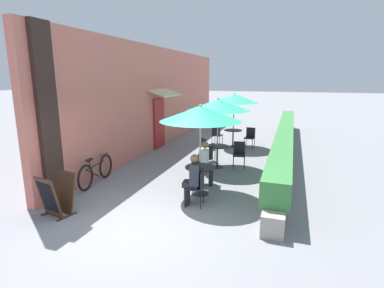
# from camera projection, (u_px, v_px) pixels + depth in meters

# --- Properties ---
(ground_plane) EXTENTS (120.00, 120.00, 0.00)m
(ground_plane) POSITION_uv_depth(u_px,v_px,m) (130.00, 228.00, 6.04)
(ground_plane) COLOR gray
(cafe_facade_wall) EXTENTS (0.98, 14.82, 4.20)m
(cafe_facade_wall) POSITION_uv_depth(u_px,v_px,m) (161.00, 98.00, 13.10)
(cafe_facade_wall) COLOR #C66B5B
(cafe_facade_wall) RESTS_ON ground_plane
(planter_hedge) EXTENTS (0.60, 13.82, 1.01)m
(planter_hedge) POSITION_uv_depth(u_px,v_px,m) (285.00, 140.00, 11.83)
(planter_hedge) COLOR gray
(planter_hedge) RESTS_ON ground_plane
(patio_table_near) EXTENTS (0.77, 0.77, 0.74)m
(patio_table_near) POSITION_uv_depth(u_px,v_px,m) (200.00, 174.00, 7.68)
(patio_table_near) COLOR #28282D
(patio_table_near) RESTS_ON ground_plane
(patio_umbrella_near) EXTENTS (2.03, 2.03, 2.33)m
(patio_umbrella_near) POSITION_uv_depth(u_px,v_px,m) (200.00, 114.00, 7.34)
(patio_umbrella_near) COLOR #B7B7BC
(patio_umbrella_near) RESTS_ON ground_plane
(cafe_chair_near_left) EXTENTS (0.44, 0.44, 0.87)m
(cafe_chair_near_left) POSITION_uv_depth(u_px,v_px,m) (198.00, 185.00, 6.98)
(cafe_chair_near_left) COLOR black
(cafe_chair_near_left) RESTS_ON ground_plane
(seated_patron_near_left) EXTENTS (0.43, 0.36, 1.25)m
(seated_patron_near_left) POSITION_uv_depth(u_px,v_px,m) (193.00, 178.00, 6.96)
(seated_patron_near_left) COLOR #23232D
(seated_patron_near_left) RESTS_ON ground_plane
(cafe_chair_near_right) EXTENTS (0.44, 0.44, 0.87)m
(cafe_chair_near_right) POSITION_uv_depth(u_px,v_px,m) (202.00, 167.00, 8.39)
(cafe_chair_near_right) COLOR black
(cafe_chair_near_right) RESTS_ON ground_plane
(seated_patron_near_right) EXTENTS (0.43, 0.36, 1.25)m
(seated_patron_near_right) POSITION_uv_depth(u_px,v_px,m) (206.00, 161.00, 8.33)
(seated_patron_near_right) COLOR #23232D
(seated_patron_near_right) RESTS_ON ground_plane
(coffee_cup_near) EXTENTS (0.07, 0.07, 0.09)m
(coffee_cup_near) POSITION_uv_depth(u_px,v_px,m) (196.00, 165.00, 7.59)
(coffee_cup_near) COLOR teal
(coffee_cup_near) RESTS_ON patio_table_near
(patio_table_mid) EXTENTS (0.77, 0.77, 0.74)m
(patio_table_mid) POSITION_uv_depth(u_px,v_px,m) (217.00, 152.00, 9.99)
(patio_table_mid) COLOR #28282D
(patio_table_mid) RESTS_ON ground_plane
(patio_umbrella_mid) EXTENTS (2.03, 2.03, 2.33)m
(patio_umbrella_mid) POSITION_uv_depth(u_px,v_px,m) (218.00, 105.00, 9.65)
(patio_umbrella_mid) COLOR #B7B7BC
(patio_umbrella_mid) RESTS_ON ground_plane
(cafe_chair_mid_left) EXTENTS (0.46, 0.46, 0.87)m
(cafe_chair_mid_left) POSITION_uv_depth(u_px,v_px,m) (239.00, 153.00, 9.96)
(cafe_chair_mid_left) COLOR black
(cafe_chair_mid_left) RESTS_ON ground_plane
(cafe_chair_mid_right) EXTENTS (0.56, 0.56, 0.87)m
(cafe_chair_mid_right) POSITION_uv_depth(u_px,v_px,m) (206.00, 148.00, 10.63)
(cafe_chair_mid_right) COLOR black
(cafe_chair_mid_right) RESTS_ON ground_plane
(cafe_chair_mid_back) EXTENTS (0.51, 0.51, 0.87)m
(cafe_chair_mid_back) POSITION_uv_depth(u_px,v_px,m) (206.00, 157.00, 9.40)
(cafe_chair_mid_back) COLOR black
(cafe_chair_mid_back) RESTS_ON ground_plane
(coffee_cup_mid) EXTENTS (0.07, 0.07, 0.09)m
(coffee_cup_mid) POSITION_uv_depth(u_px,v_px,m) (213.00, 144.00, 9.98)
(coffee_cup_mid) COLOR #B73D3D
(coffee_cup_mid) RESTS_ON patio_table_mid
(patio_table_far) EXTENTS (0.77, 0.77, 0.74)m
(patio_table_far) POSITION_uv_depth(u_px,v_px,m) (233.00, 135.00, 12.97)
(patio_table_far) COLOR #28282D
(patio_table_far) RESTS_ON ground_plane
(patio_umbrella_far) EXTENTS (2.03, 2.03, 2.33)m
(patio_umbrella_far) POSITION_uv_depth(u_px,v_px,m) (234.00, 98.00, 12.63)
(patio_umbrella_far) COLOR #B7B7BC
(patio_umbrella_far) RESTS_ON ground_plane
(cafe_chair_far_left) EXTENTS (0.44, 0.44, 0.87)m
(cafe_chair_far_left) POSITION_uv_depth(u_px,v_px,m) (217.00, 134.00, 13.21)
(cafe_chair_far_left) COLOR black
(cafe_chair_far_left) RESTS_ON ground_plane
(cafe_chair_far_right) EXTENTS (0.44, 0.44, 0.87)m
(cafe_chair_far_right) POSITION_uv_depth(u_px,v_px,m) (250.00, 136.00, 12.74)
(cafe_chair_far_right) COLOR black
(cafe_chair_far_right) RESTS_ON ground_plane
(bicycle_leaning) EXTENTS (0.24, 1.80, 0.81)m
(bicycle_leaning) POSITION_uv_depth(u_px,v_px,m) (96.00, 171.00, 8.46)
(bicycle_leaning) COLOR black
(bicycle_leaning) RESTS_ON ground_plane
(menu_board) EXTENTS (0.70, 0.74, 0.92)m
(menu_board) POSITION_uv_depth(u_px,v_px,m) (57.00, 195.00, 6.54)
(menu_board) COLOR #422819
(menu_board) RESTS_ON ground_plane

